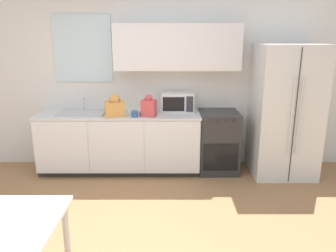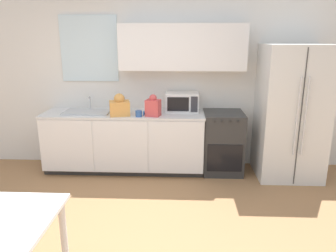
{
  "view_description": "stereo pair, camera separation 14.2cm",
  "coord_description": "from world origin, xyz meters",
  "px_view_note": "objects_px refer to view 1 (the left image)",
  "views": [
    {
      "loc": [
        0.48,
        -2.75,
        1.96
      ],
      "look_at": [
        0.48,
        0.54,
        1.05
      ],
      "focal_mm": 35.0,
      "sensor_mm": 36.0,
      "label": 1
    },
    {
      "loc": [
        0.63,
        -2.75,
        1.96
      ],
      "look_at": [
        0.48,
        0.54,
        1.05
      ],
      "focal_mm": 35.0,
      "sensor_mm": 36.0,
      "label": 2
    }
  ],
  "objects_px": {
    "coffee_mug": "(136,114)",
    "refrigerator": "(285,111)",
    "oven_range": "(218,142)",
    "microwave": "(178,102)"
  },
  "relations": [
    {
      "from": "coffee_mug",
      "to": "refrigerator",
      "type": "bearing_deg",
      "value": 4.06
    },
    {
      "from": "oven_range",
      "to": "microwave",
      "type": "relative_size",
      "value": 1.87
    },
    {
      "from": "refrigerator",
      "to": "microwave",
      "type": "relative_size",
      "value": 3.87
    },
    {
      "from": "oven_range",
      "to": "microwave",
      "type": "bearing_deg",
      "value": 169.17
    },
    {
      "from": "oven_range",
      "to": "microwave",
      "type": "distance_m",
      "value": 0.84
    },
    {
      "from": "refrigerator",
      "to": "coffee_mug",
      "type": "height_order",
      "value": "refrigerator"
    },
    {
      "from": "oven_range",
      "to": "coffee_mug",
      "type": "xyz_separation_m",
      "value": [
        -1.19,
        -0.24,
        0.48
      ]
    },
    {
      "from": "coffee_mug",
      "to": "oven_range",
      "type": "bearing_deg",
      "value": 11.26
    },
    {
      "from": "refrigerator",
      "to": "oven_range",
      "type": "bearing_deg",
      "value": 174.5
    },
    {
      "from": "refrigerator",
      "to": "coffee_mug",
      "type": "relative_size",
      "value": 14.84
    }
  ]
}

